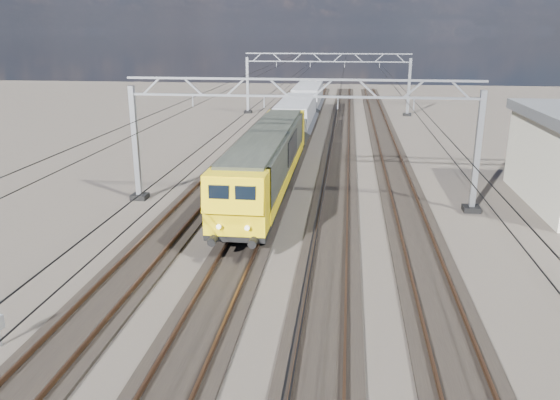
# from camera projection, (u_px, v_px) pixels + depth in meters

# --- Properties ---
(ground) EXTENTS (160.00, 160.00, 0.00)m
(ground) POSITION_uv_depth(u_px,v_px,m) (292.00, 229.00, 27.40)
(ground) COLOR #2A241F
(ground) RESTS_ON ground
(track_outer_west) EXTENTS (2.60, 140.00, 0.30)m
(track_outer_west) POSITION_uv_depth(u_px,v_px,m) (177.00, 223.00, 28.08)
(track_outer_west) COLOR black
(track_outer_west) RESTS_ON ground
(track_loco) EXTENTS (2.60, 140.00, 0.30)m
(track_loco) POSITION_uv_depth(u_px,v_px,m) (253.00, 226.00, 27.61)
(track_loco) COLOR black
(track_loco) RESTS_ON ground
(track_inner_east) EXTENTS (2.60, 140.00, 0.30)m
(track_inner_east) POSITION_uv_depth(u_px,v_px,m) (332.00, 229.00, 27.14)
(track_inner_east) COLOR black
(track_inner_east) RESTS_ON ground
(track_outer_east) EXTENTS (2.60, 140.00, 0.30)m
(track_outer_east) POSITION_uv_depth(u_px,v_px,m) (414.00, 233.00, 26.67)
(track_outer_east) COLOR black
(track_outer_east) RESTS_ON ground
(catenary_gantry_mid) EXTENTS (19.90, 0.90, 7.11)m
(catenary_gantry_mid) POSITION_uv_depth(u_px,v_px,m) (300.00, 137.00, 30.04)
(catenary_gantry_mid) COLOR #9CA2AB
(catenary_gantry_mid) RESTS_ON ground
(catenary_gantry_far) EXTENTS (19.90, 0.90, 7.11)m
(catenary_gantry_far) POSITION_uv_depth(u_px,v_px,m) (327.00, 81.00, 64.17)
(catenary_gantry_far) COLOR #9CA2AB
(catenary_gantry_far) RESTS_ON ground
(overhead_wires) EXTENTS (12.03, 140.00, 0.53)m
(overhead_wires) POSITION_uv_depth(u_px,v_px,m) (306.00, 96.00, 33.28)
(overhead_wires) COLOR black
(overhead_wires) RESTS_ON ground
(locomotive) EXTENTS (2.76, 21.10, 3.62)m
(locomotive) POSITION_uv_depth(u_px,v_px,m) (268.00, 159.00, 32.03)
(locomotive) COLOR black
(locomotive) RESTS_ON ground
(hopper_wagon_lead) EXTENTS (3.38, 13.00, 3.25)m
(hopper_wagon_lead) POSITION_uv_depth(u_px,v_px,m) (296.00, 116.00, 48.83)
(hopper_wagon_lead) COLOR black
(hopper_wagon_lead) RESTS_ON ground
(hopper_wagon_mid) EXTENTS (3.38, 13.00, 3.25)m
(hopper_wagon_mid) POSITION_uv_depth(u_px,v_px,m) (308.00, 98.00, 62.30)
(hopper_wagon_mid) COLOR black
(hopper_wagon_mid) RESTS_ON ground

